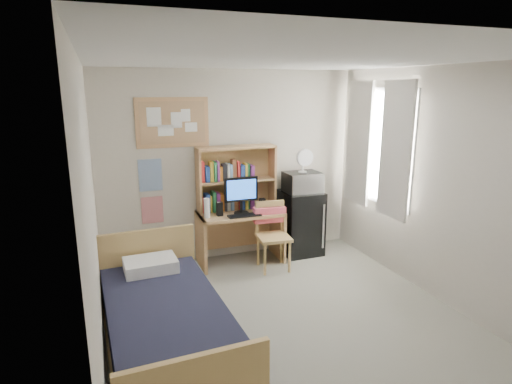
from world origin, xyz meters
name	(u,v)px	position (x,y,z in m)	size (l,w,h in m)	color
floor	(294,328)	(0.00, 0.00, -0.01)	(3.60, 4.20, 0.02)	gray
ceiling	(300,59)	(0.00, 0.00, 2.60)	(3.60, 4.20, 0.02)	silver
wall_back	(231,166)	(0.00, 2.10, 1.30)	(3.60, 0.04, 2.60)	beige
wall_front	(483,310)	(0.00, -2.10, 1.30)	(3.60, 0.04, 2.60)	beige
wall_left	(93,225)	(-1.80, 0.00, 1.30)	(0.04, 4.20, 2.60)	beige
wall_right	(447,188)	(1.80, 0.00, 1.30)	(0.04, 4.20, 2.60)	beige
window_unit	(378,147)	(1.75, 1.20, 1.60)	(0.10, 1.40, 1.70)	white
curtain_left	(396,151)	(1.72, 0.80, 1.60)	(0.04, 0.55, 1.70)	silver
curtain_right	(359,143)	(1.72, 1.60, 1.60)	(0.04, 0.55, 1.70)	silver
bulletin_board	(173,123)	(-0.78, 2.08, 1.92)	(0.94, 0.03, 0.64)	tan
poster_wave	(150,175)	(-1.10, 2.09, 1.25)	(0.30, 0.01, 0.42)	#26549A
poster_japan	(152,210)	(-1.10, 2.09, 0.78)	(0.28, 0.01, 0.36)	red
desk	(240,237)	(0.03, 1.79, 0.36)	(1.14, 0.57, 0.71)	tan
desk_chair	(274,237)	(0.36, 1.41, 0.45)	(0.45, 0.45, 0.90)	tan
mini_fridge	(301,222)	(0.95, 1.81, 0.46)	(0.54, 0.54, 0.92)	black
bed	(167,332)	(-1.28, -0.09, 0.27)	(1.00, 1.99, 0.55)	black
hutch	(236,178)	(0.03, 1.94, 1.15)	(1.08, 0.27, 0.88)	tan
monitor	(241,196)	(0.03, 1.73, 0.96)	(0.46, 0.04, 0.49)	black
keyboard	(245,215)	(0.02, 1.59, 0.72)	(0.44, 0.14, 0.02)	black
speaker_left	(220,209)	(-0.27, 1.74, 0.81)	(0.08, 0.08, 0.18)	black
speaker_right	(262,205)	(0.33, 1.73, 0.80)	(0.07, 0.07, 0.18)	black
water_bottle	(207,208)	(-0.45, 1.70, 0.84)	(0.08, 0.08, 0.26)	white
hoodie	(269,214)	(0.38, 1.61, 0.70)	(0.44, 0.13, 0.21)	#F25C6E
microwave	(302,182)	(0.95, 1.79, 1.06)	(0.49, 0.37, 0.28)	silver
desk_fan	(303,162)	(0.95, 1.79, 1.35)	(0.24, 0.24, 0.30)	white
pillow	(151,265)	(-1.31, 0.66, 0.61)	(0.52, 0.36, 0.12)	white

